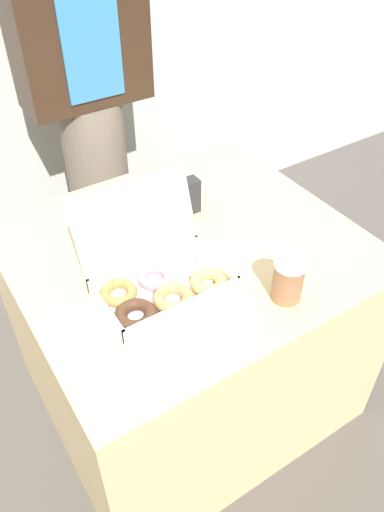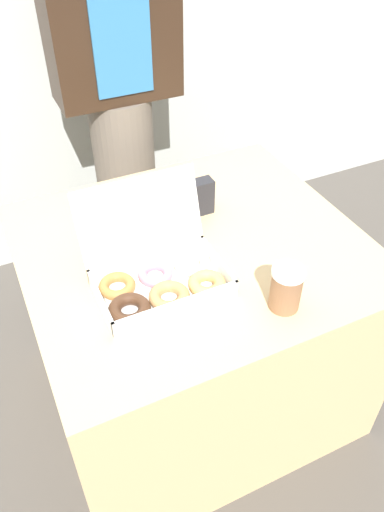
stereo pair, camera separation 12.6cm
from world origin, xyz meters
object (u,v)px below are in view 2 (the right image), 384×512
at_px(coffee_cup, 286,288).
at_px(napkin_holder, 193,199).
at_px(person_customer, 117,88).
at_px(donut_box, 159,277).

bearing_deg(coffee_cup, napkin_holder, 94.85).
height_order(coffee_cup, napkin_holder, coffee_cup).
relative_size(coffee_cup, person_customer, 0.07).
distance_m(coffee_cup, person_customer, 1.04).
bearing_deg(person_customer, napkin_holder, -87.24).
relative_size(napkin_holder, person_customer, 0.08).
xyz_separation_m(napkin_holder, person_customer, (-0.03, 0.58, 0.13)).
xyz_separation_m(donut_box, coffee_cup, (0.25, -0.19, 0.02)).
xyz_separation_m(donut_box, person_customer, (0.19, 0.84, 0.15)).
bearing_deg(coffee_cup, person_customer, 93.68).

